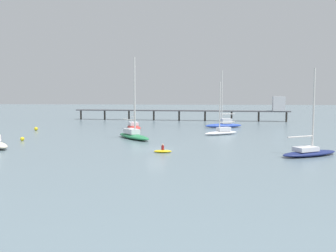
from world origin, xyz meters
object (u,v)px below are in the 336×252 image
sailboat_green (133,134)px  mooring_buoy_outer (36,129)px  mooring_buoy_near (22,139)px  sailboat_navy (309,151)px  sailboat_blue (224,124)px  pier (219,108)px  dinghy_yellow (163,151)px  sailboat_red (134,126)px  sailboat_white (222,131)px

sailboat_green → mooring_buoy_outer: 25.09m
mooring_buoy_near → sailboat_navy: bearing=-14.5°
mooring_buoy_near → mooring_buoy_outer: mooring_buoy_outer is taller
sailboat_blue → mooring_buoy_near: sailboat_blue is taller
mooring_buoy_near → mooring_buoy_outer: size_ratio=0.85×
pier → sailboat_blue: size_ratio=4.77×
pier → dinghy_yellow: bearing=-99.9°
sailboat_red → mooring_buoy_outer: size_ratio=13.95×
pier → sailboat_navy: bearing=-81.9°
sailboat_navy → dinghy_yellow: sailboat_navy is taller
sailboat_white → sailboat_green: bearing=-153.4°
mooring_buoy_near → pier: bearing=54.3°
pier → sailboat_navy: 57.63m
sailboat_blue → mooring_buoy_outer: 39.77m
pier → mooring_buoy_near: pier is taller
sailboat_white → mooring_buoy_outer: bearing=173.5°
pier → sailboat_green: 44.99m
sailboat_red → mooring_buoy_outer: bearing=-164.3°
sailboat_white → mooring_buoy_outer: (-37.18, 4.21, -0.29)m
sailboat_green → sailboat_white: bearing=26.6°
sailboat_red → sailboat_blue: (19.31, 4.72, 0.16)m
dinghy_yellow → sailboat_navy: bearing=-3.2°
sailboat_green → sailboat_navy: 28.58m
sailboat_green → sailboat_red: bearing=100.1°
sailboat_red → sailboat_white: size_ratio=1.09×
pier → dinghy_yellow: (-9.77, -55.97, -3.29)m
pier → mooring_buoy_outer: size_ratio=78.99×
sailboat_white → dinghy_yellow: size_ratio=4.11×
sailboat_white → mooring_buoy_near: sailboat_white is taller
sailboat_green → mooring_buoy_near: 17.69m
sailboat_navy → mooring_buoy_near: size_ratio=16.45×
sailboat_white → sailboat_blue: 14.37m
sailboat_blue → sailboat_green: bearing=-126.7°
sailboat_green → dinghy_yellow: 15.46m
sailboat_green → mooring_buoy_near: sailboat_green is taller
mooring_buoy_near → sailboat_white: bearing=20.3°
pier → sailboat_green: bearing=-111.1°
dinghy_yellow → mooring_buoy_near: dinghy_yellow is taller
sailboat_green → mooring_buoy_near: (-17.14, -4.37, -0.45)m
sailboat_navy → mooring_buoy_outer: 53.64m
dinghy_yellow → sailboat_blue: bearing=74.6°
sailboat_white → sailboat_green: (-14.99, -7.49, 0.11)m
mooring_buoy_near → mooring_buoy_outer: 16.84m
sailboat_navy → sailboat_red: bearing=130.4°
mooring_buoy_outer → dinghy_yellow: bearing=-42.0°
dinghy_yellow → pier: bearing=80.1°
mooring_buoy_outer → sailboat_white: bearing=-6.5°
sailboat_red → mooring_buoy_outer: 19.89m
sailboat_red → sailboat_navy: sailboat_navy is taller
pier → dinghy_yellow: pier is taller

